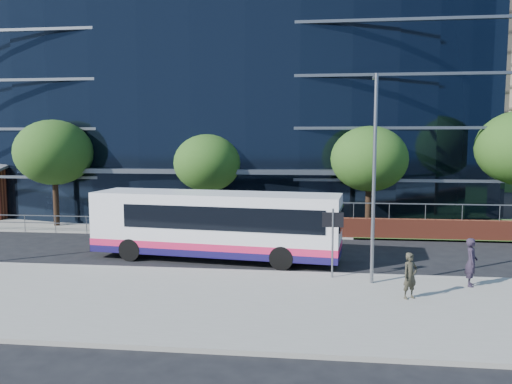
# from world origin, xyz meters

# --- Properties ---
(ground) EXTENTS (200.00, 200.00, 0.00)m
(ground) POSITION_xyz_m (0.00, 0.00, 0.00)
(ground) COLOR black
(ground) RESTS_ON ground
(pavement_near) EXTENTS (80.00, 8.00, 0.15)m
(pavement_near) POSITION_xyz_m (0.00, -5.00, 0.07)
(pavement_near) COLOR gray
(pavement_near) RESTS_ON ground
(kerb) EXTENTS (80.00, 0.25, 0.16)m
(kerb) POSITION_xyz_m (0.00, -1.00, 0.08)
(kerb) COLOR gray
(kerb) RESTS_ON ground
(yellow_line_outer) EXTENTS (80.00, 0.08, 0.01)m
(yellow_line_outer) POSITION_xyz_m (0.00, -0.80, 0.01)
(yellow_line_outer) COLOR gold
(yellow_line_outer) RESTS_ON ground
(yellow_line_inner) EXTENTS (80.00, 0.08, 0.01)m
(yellow_line_inner) POSITION_xyz_m (0.00, -0.65, 0.01)
(yellow_line_inner) COLOR gold
(yellow_line_inner) RESTS_ON ground
(far_forecourt) EXTENTS (50.00, 8.00, 0.10)m
(far_forecourt) POSITION_xyz_m (-6.00, 11.00, 0.05)
(far_forecourt) COLOR gray
(far_forecourt) RESTS_ON ground
(glass_office) EXTENTS (44.00, 23.10, 16.00)m
(glass_office) POSITION_xyz_m (-4.00, 20.85, 8.00)
(glass_office) COLOR black
(glass_office) RESTS_ON ground
(guard_railings) EXTENTS (24.00, 0.05, 1.10)m
(guard_railings) POSITION_xyz_m (-8.00, 7.00, 0.82)
(guard_railings) COLOR slate
(guard_railings) RESTS_ON ground
(apartment_block) EXTENTS (60.00, 42.00, 30.00)m
(apartment_block) POSITION_xyz_m (32.00, 57.21, 11.11)
(apartment_block) COLOR #2D511E
(apartment_block) RESTS_ON ground
(street_sign) EXTENTS (0.85, 0.09, 2.80)m
(street_sign) POSITION_xyz_m (4.50, -1.59, 2.15)
(street_sign) COLOR slate
(street_sign) RESTS_ON pavement_near
(tree_far_a) EXTENTS (4.95, 4.95, 6.98)m
(tree_far_a) POSITION_xyz_m (-13.00, 9.00, 4.86)
(tree_far_a) COLOR black
(tree_far_a) RESTS_ON ground
(tree_far_b) EXTENTS (4.29, 4.29, 6.05)m
(tree_far_b) POSITION_xyz_m (-3.00, 9.50, 4.21)
(tree_far_b) COLOR black
(tree_far_b) RESTS_ON ground
(tree_far_c) EXTENTS (4.62, 4.62, 6.51)m
(tree_far_c) POSITION_xyz_m (7.00, 9.00, 4.54)
(tree_far_c) COLOR black
(tree_far_c) RESTS_ON ground
(tree_dist_e) EXTENTS (4.62, 4.62, 6.51)m
(tree_dist_e) POSITION_xyz_m (24.00, 40.00, 4.54)
(tree_dist_e) COLOR black
(tree_dist_e) RESTS_ON ground
(streetlight_east) EXTENTS (0.15, 0.77, 8.00)m
(streetlight_east) POSITION_xyz_m (6.00, -2.17, 4.44)
(streetlight_east) COLOR slate
(streetlight_east) RESTS_ON pavement_near
(city_bus) EXTENTS (12.03, 4.07, 3.19)m
(city_bus) POSITION_xyz_m (-0.79, 1.44, 1.69)
(city_bus) COLOR white
(city_bus) RESTS_ON ground
(pedestrian) EXTENTS (0.59, 0.76, 1.84)m
(pedestrian) POSITION_xyz_m (9.69, -2.18, 1.07)
(pedestrian) COLOR #241D2B
(pedestrian) RESTS_ON pavement_near
(pedestrian_b) EXTENTS (0.71, 0.65, 1.63)m
(pedestrian_b) POSITION_xyz_m (7.11, -4.00, 0.96)
(pedestrian_b) COLOR #333024
(pedestrian_b) RESTS_ON pavement_near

